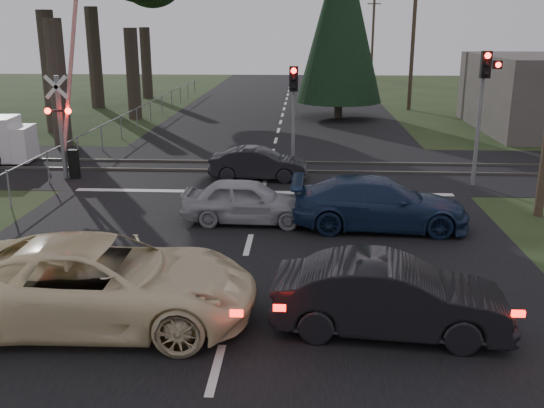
# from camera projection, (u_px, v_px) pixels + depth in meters

# --- Properties ---
(ground) EXTENTS (120.00, 120.00, 0.00)m
(ground) POSITION_uv_depth(u_px,v_px,m) (236.00, 294.00, 12.97)
(ground) COLOR #203317
(ground) RESTS_ON ground
(road) EXTENTS (14.00, 100.00, 0.01)m
(road) POSITION_uv_depth(u_px,v_px,m) (266.00, 180.00, 22.54)
(road) COLOR black
(road) RESTS_ON ground
(rail_corridor) EXTENTS (120.00, 8.00, 0.01)m
(rail_corridor) POSITION_uv_depth(u_px,v_px,m) (269.00, 167.00, 24.46)
(rail_corridor) COLOR black
(rail_corridor) RESTS_ON ground
(stop_line) EXTENTS (13.00, 0.35, 0.00)m
(stop_line) POSITION_uv_depth(u_px,v_px,m) (262.00, 192.00, 20.82)
(stop_line) COLOR silver
(stop_line) RESTS_ON ground
(rail_near) EXTENTS (120.00, 0.12, 0.10)m
(rail_near) POSITION_uv_depth(u_px,v_px,m) (267.00, 171.00, 23.68)
(rail_near) COLOR #59544C
(rail_near) RESTS_ON ground
(rail_far) EXTENTS (120.00, 0.12, 0.10)m
(rail_far) POSITION_uv_depth(u_px,v_px,m) (270.00, 162.00, 25.21)
(rail_far) COLOR #59544C
(rail_far) RESTS_ON ground
(crossing_signal) EXTENTS (1.62, 0.38, 6.96)m
(crossing_signal) POSITION_uv_depth(u_px,v_px,m) (67.00, 124.00, 22.13)
(crossing_signal) COLOR slate
(crossing_signal) RESTS_ON ground
(traffic_signal_right) EXTENTS (0.68, 0.48, 4.70)m
(traffic_signal_right) POSITION_uv_depth(u_px,v_px,m) (484.00, 92.00, 20.72)
(traffic_signal_right) COLOR slate
(traffic_signal_right) RESTS_ON ground
(traffic_signal_center) EXTENTS (0.32, 0.48, 4.10)m
(traffic_signal_center) POSITION_uv_depth(u_px,v_px,m) (293.00, 102.00, 22.35)
(traffic_signal_center) COLOR slate
(traffic_signal_center) RESTS_ON ground
(utility_pole_mid) EXTENTS (1.80, 0.26, 9.00)m
(utility_pole_mid) POSITION_uv_depth(u_px,v_px,m) (413.00, 38.00, 39.92)
(utility_pole_mid) COLOR #4C3D2D
(utility_pole_mid) RESTS_ON ground
(utility_pole_far) EXTENTS (1.80, 0.26, 9.00)m
(utility_pole_far) POSITION_uv_depth(u_px,v_px,m) (373.00, 33.00, 63.87)
(utility_pole_far) COLOR #4C3D2D
(utility_pole_far) RESTS_ON ground
(conifer_tree) EXTENTS (5.20, 5.20, 11.00)m
(conifer_tree) POSITION_uv_depth(u_px,v_px,m) (341.00, 17.00, 35.99)
(conifer_tree) COLOR #473D33
(conifer_tree) RESTS_ON ground
(fence_left) EXTENTS (0.10, 36.00, 1.20)m
(fence_left) POSITION_uv_depth(u_px,v_px,m) (145.00, 125.00, 34.92)
(fence_left) COLOR slate
(fence_left) RESTS_ON ground
(cream_coupe) EXTENTS (6.05, 2.92, 1.66)m
(cream_coupe) POSITION_uv_depth(u_px,v_px,m) (100.00, 283.00, 11.49)
(cream_coupe) COLOR beige
(cream_coupe) RESTS_ON ground
(dark_hatchback) EXTENTS (4.44, 1.91, 1.42)m
(dark_hatchback) POSITION_uv_depth(u_px,v_px,m) (390.00, 297.00, 11.15)
(dark_hatchback) COLOR black
(dark_hatchback) RESTS_ON ground
(silver_car) EXTENTS (3.82, 1.65, 1.29)m
(silver_car) POSITION_uv_depth(u_px,v_px,m) (247.00, 201.00, 17.49)
(silver_car) COLOR #9FA2A6
(silver_car) RESTS_ON ground
(blue_sedan) EXTENTS (5.00, 2.16, 1.43)m
(blue_sedan) POSITION_uv_depth(u_px,v_px,m) (379.00, 204.00, 16.99)
(blue_sedan) COLOR #172746
(blue_sedan) RESTS_ON ground
(dark_car_far) EXTENTS (3.64, 1.44, 1.18)m
(dark_car_far) POSITION_uv_depth(u_px,v_px,m) (259.00, 164.00, 22.43)
(dark_car_far) COLOR black
(dark_car_far) RESTS_ON ground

